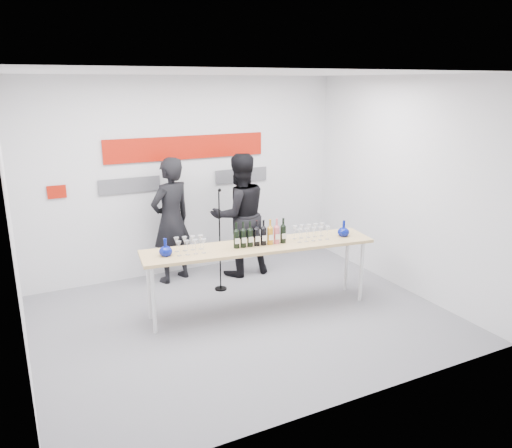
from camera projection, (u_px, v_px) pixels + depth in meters
name	position (u px, v px, depth m)	size (l,w,h in m)	color
ground	(244.00, 318.00, 6.36)	(5.00, 5.00, 0.00)	slate
back_wall	(188.00, 177.00, 7.67)	(5.00, 0.04, 3.00)	silver
signage	(184.00, 157.00, 7.53)	(3.38, 0.02, 0.79)	#A81407
tasting_table	(259.00, 250.00, 6.39)	(3.05, 0.98, 0.90)	tan
wine_bottles	(260.00, 233.00, 6.31)	(0.71, 0.16, 0.33)	black
decanter_left	(165.00, 247.00, 5.95)	(0.16, 0.16, 0.21)	navy
decanter_right	(344.00, 228.00, 6.71)	(0.16, 0.16, 0.21)	navy
glasses_left	(190.00, 245.00, 6.06)	(0.38, 0.26, 0.18)	silver
glasses_right	(311.00, 232.00, 6.57)	(0.48, 0.27, 0.18)	silver
presenter_left	(171.00, 220.00, 7.35)	(0.68, 0.45, 1.87)	black
presenter_right	(240.00, 215.00, 7.61)	(0.92, 0.72, 1.89)	black
mic_stand	(220.00, 260.00, 7.12)	(0.18, 0.18, 1.50)	black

